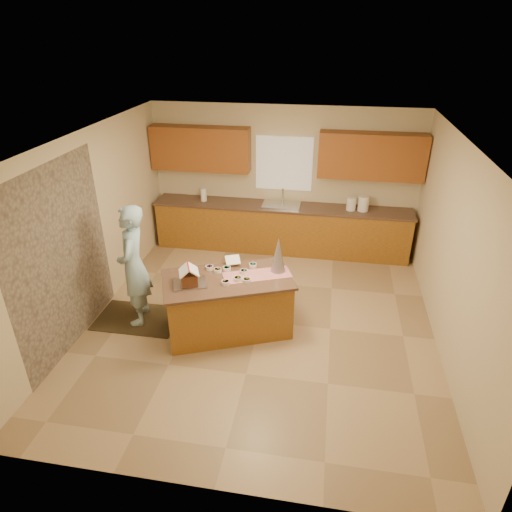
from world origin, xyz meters
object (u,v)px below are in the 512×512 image
tinsel_tree (278,255)px  boy (134,266)px  gingerbread_house (189,276)px  island_base (228,306)px

tinsel_tree → boy: bearing=-171.9°
boy → gingerbread_house: size_ratio=5.32×
island_base → boy: 1.45m
tinsel_tree → island_base: bearing=-154.2°
island_base → tinsel_tree: size_ratio=3.27×
island_base → gingerbread_house: size_ratio=4.96×
island_base → gingerbread_house: bearing=-174.8°
island_base → tinsel_tree: 1.02m
tinsel_tree → gingerbread_house: bearing=-153.5°
boy → gingerbread_house: 0.95m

